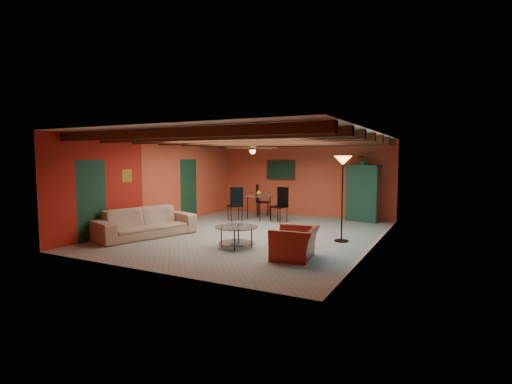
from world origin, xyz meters
The scene contains 11 objects.
room centered at (0.00, 0.11, 2.36)m, with size 6.52×8.01×2.71m.
sofa centered at (-2.36, -1.62, 0.38)m, with size 2.61×1.02×0.76m, color #9D7A65.
armchair centered at (1.99, -1.89, 0.33)m, with size 1.01×0.88×0.66m, color maroon.
coffee_table centered at (0.41, -1.60, 0.26)m, with size 1.00×1.00×0.51m, color white, non-canonical shape.
dining_table centered at (-1.01, 2.38, 0.58)m, with size 2.21×2.21×1.15m, color white, non-canonical shape.
armoire centered at (2.20, 3.70, 0.90)m, with size 1.03×0.50×1.80m, color brown.
floor_lamp centered at (2.43, 0.18, 1.08)m, with size 0.44×0.44×2.15m, color black, non-canonical shape.
ceiling_fan centered at (0.00, 0.00, 2.36)m, with size 1.50×1.50×0.44m, color #472614, non-canonical shape.
painting centered at (-0.90, 3.96, 1.65)m, with size 1.05×0.03×0.65m, color black.
potted_plant centered at (2.20, 3.70, 2.04)m, with size 0.43×0.37×0.48m, color #26661E.
vase centered at (-1.01, 2.38, 1.25)m, with size 0.18×0.18×0.19m, color orange.
Camera 1 is at (4.90, -9.32, 2.09)m, focal length 27.17 mm.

